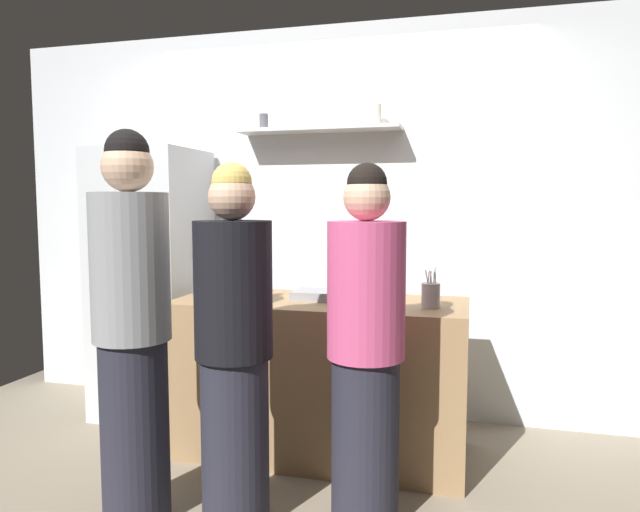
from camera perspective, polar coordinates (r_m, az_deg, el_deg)
The scene contains 12 objects.
ground_plane at distance 3.06m, azimuth -4.11°, elevation -22.40°, with size 5.28×5.28×0.00m, color gray.
back_wall_assembly at distance 3.92m, azimuth 1.73°, elevation 3.48°, with size 4.80×0.32×2.60m.
refrigerator at distance 4.04m, azimuth -16.33°, elevation -2.58°, with size 0.64×0.67×1.78m.
counter at distance 3.33m, azimuth 0.00°, elevation -11.91°, with size 1.63×0.68×0.88m, color #9E7A51.
baking_pan at distance 3.26m, azimuth 0.42°, elevation -3.90°, with size 0.34×0.24×0.05m, color gray.
utensil_holder at distance 3.04m, azimuth 10.96°, elevation -3.85°, with size 0.10×0.10×0.22m.
wine_bottle_green_glass at distance 3.65m, azimuth -9.99°, elevation -1.60°, with size 0.07×0.07×0.30m.
wine_bottle_dark_glass at distance 3.49m, azimuth -10.13°, elevation -2.05°, with size 0.07×0.07×0.29m.
water_bottle_plastic at distance 3.23m, azimuth -7.31°, elevation -2.47°, with size 0.09×0.09×0.25m.
person_pink_top at distance 2.54m, azimuth 4.58°, elevation -9.31°, with size 0.34×0.34×1.59m.
person_blonde at distance 2.56m, azimuth -8.55°, elevation -9.19°, with size 0.34×0.34×1.60m.
person_grey_hoodie at distance 2.68m, azimuth -18.18°, elevation -6.92°, with size 0.34×0.34×1.74m.
Camera 1 is at (0.89, -2.57, 1.41)m, focal length 32.16 mm.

